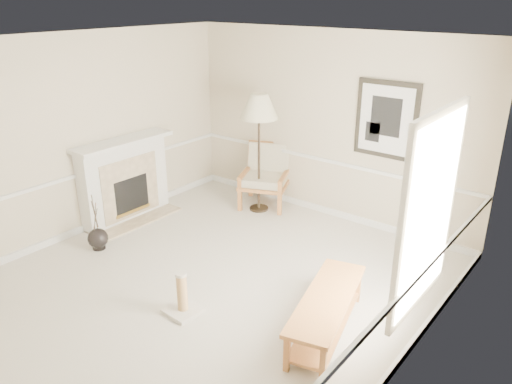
{
  "coord_description": "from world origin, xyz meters",
  "views": [
    {
      "loc": [
        3.79,
        -3.85,
        3.38
      ],
      "look_at": [
        0.19,
        0.7,
        1.05
      ],
      "focal_mm": 35.0,
      "sensor_mm": 36.0,
      "label": 1
    }
  ],
  "objects_px": {
    "bench": "(327,309)",
    "floor_vase": "(98,239)",
    "floor_lamp": "(259,110)",
    "scratching_post": "(183,300)",
    "armchair": "(266,172)"
  },
  "relations": [
    {
      "from": "bench",
      "to": "floor_vase",
      "type": "bearing_deg",
      "value": -173.94
    },
    {
      "from": "floor_lamp",
      "to": "scratching_post",
      "type": "relative_size",
      "value": 3.72
    },
    {
      "from": "armchair",
      "to": "bench",
      "type": "height_order",
      "value": "armchair"
    },
    {
      "from": "scratching_post",
      "to": "armchair",
      "type": "bearing_deg",
      "value": 110.91
    },
    {
      "from": "armchair",
      "to": "bench",
      "type": "relative_size",
      "value": 0.65
    },
    {
      "from": "floor_vase",
      "to": "armchair",
      "type": "height_order",
      "value": "armchair"
    },
    {
      "from": "armchair",
      "to": "floor_lamp",
      "type": "bearing_deg",
      "value": -97.79
    },
    {
      "from": "floor_lamp",
      "to": "scratching_post",
      "type": "bearing_deg",
      "value": -68.51
    },
    {
      "from": "bench",
      "to": "scratching_post",
      "type": "bearing_deg",
      "value": -154.55
    },
    {
      "from": "armchair",
      "to": "bench",
      "type": "distance_m",
      "value": 3.61
    },
    {
      "from": "floor_vase",
      "to": "floor_lamp",
      "type": "bearing_deg",
      "value": 69.56
    },
    {
      "from": "floor_lamp",
      "to": "bench",
      "type": "relative_size",
      "value": 1.19
    },
    {
      "from": "floor_vase",
      "to": "bench",
      "type": "relative_size",
      "value": 0.51
    },
    {
      "from": "floor_lamp",
      "to": "bench",
      "type": "bearing_deg",
      "value": -39.65
    },
    {
      "from": "bench",
      "to": "floor_lamp",
      "type": "bearing_deg",
      "value": 140.35
    }
  ]
}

